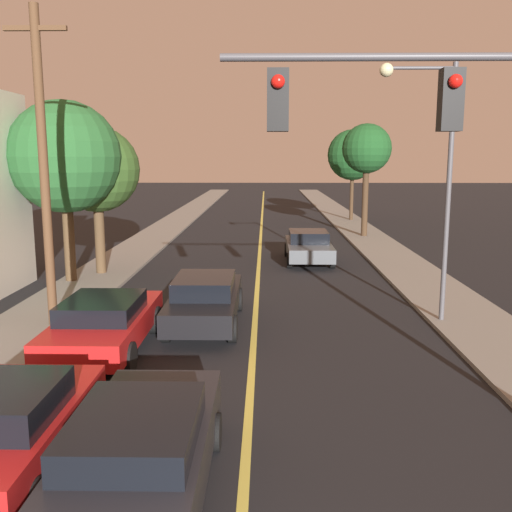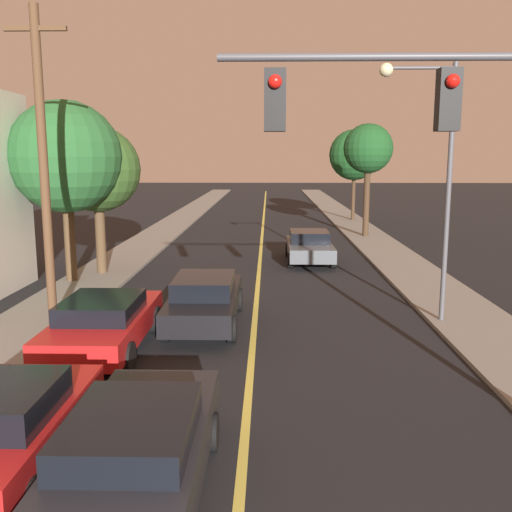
{
  "view_description": "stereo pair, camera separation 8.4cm",
  "coord_description": "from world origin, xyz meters",
  "px_view_note": "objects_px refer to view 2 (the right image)",
  "views": [
    {
      "loc": [
        0.3,
        -3.44,
        4.61
      ],
      "look_at": [
        0.0,
        13.84,
        1.6
      ],
      "focal_mm": 40.0,
      "sensor_mm": 36.0,
      "label": 1
    },
    {
      "loc": [
        0.39,
        -3.44,
        4.61
      ],
      "look_at": [
        0.0,
        13.84,
        1.6
      ],
      "focal_mm": 40.0,
      "sensor_mm": 36.0,
      "label": 2
    }
  ],
  "objects_px": {
    "traffic_signal_mast": "(472,159)",
    "tree_left_near": "(97,170)",
    "car_far_oncoming": "(309,246)",
    "car_near_lane_second": "(205,299)",
    "tree_right_far": "(354,155)",
    "car_near_lane_front": "(135,455)",
    "car_outer_lane_second": "(104,322)",
    "streetlamp_right": "(432,157)",
    "tree_right_near": "(368,150)",
    "utility_pole_left": "(44,165)",
    "tree_left_far": "(65,157)"
  },
  "relations": [
    {
      "from": "tree_left_near",
      "to": "car_near_lane_front",
      "type": "bearing_deg",
      "value": -72.18
    },
    {
      "from": "traffic_signal_mast",
      "to": "utility_pole_left",
      "type": "distance_m",
      "value": 10.83
    },
    {
      "from": "car_outer_lane_second",
      "to": "tree_left_near",
      "type": "distance_m",
      "value": 9.89
    },
    {
      "from": "car_near_lane_front",
      "to": "tree_left_near",
      "type": "height_order",
      "value": "tree_left_near"
    },
    {
      "from": "car_near_lane_second",
      "to": "utility_pole_left",
      "type": "relative_size",
      "value": 0.58
    },
    {
      "from": "car_far_oncoming",
      "to": "tree_right_near",
      "type": "bearing_deg",
      "value": -115.98
    },
    {
      "from": "utility_pole_left",
      "to": "car_far_oncoming",
      "type": "bearing_deg",
      "value": 52.78
    },
    {
      "from": "car_far_oncoming",
      "to": "utility_pole_left",
      "type": "height_order",
      "value": "utility_pole_left"
    },
    {
      "from": "car_far_oncoming",
      "to": "streetlamp_right",
      "type": "distance_m",
      "value": 10.53
    },
    {
      "from": "car_near_lane_front",
      "to": "tree_right_far",
      "type": "distance_m",
      "value": 35.42
    },
    {
      "from": "traffic_signal_mast",
      "to": "tree_left_near",
      "type": "relative_size",
      "value": 1.09
    },
    {
      "from": "car_near_lane_front",
      "to": "car_near_lane_second",
      "type": "bearing_deg",
      "value": 90.0
    },
    {
      "from": "car_far_oncoming",
      "to": "car_near_lane_front",
      "type": "bearing_deg",
      "value": 78.84
    },
    {
      "from": "tree_right_far",
      "to": "tree_right_near",
      "type": "bearing_deg",
      "value": -93.36
    },
    {
      "from": "car_outer_lane_second",
      "to": "car_near_lane_front",
      "type": "bearing_deg",
      "value": -70.45
    },
    {
      "from": "car_outer_lane_second",
      "to": "tree_left_far",
      "type": "distance_m",
      "value": 9.07
    },
    {
      "from": "car_near_lane_second",
      "to": "tree_right_far",
      "type": "distance_m",
      "value": 27.47
    },
    {
      "from": "utility_pole_left",
      "to": "tree_left_near",
      "type": "relative_size",
      "value": 1.46
    },
    {
      "from": "streetlamp_right",
      "to": "car_outer_lane_second",
      "type": "bearing_deg",
      "value": -162.76
    },
    {
      "from": "traffic_signal_mast",
      "to": "utility_pole_left",
      "type": "relative_size",
      "value": 0.75
    },
    {
      "from": "tree_right_near",
      "to": "car_near_lane_second",
      "type": "bearing_deg",
      "value": -112.73
    },
    {
      "from": "tree_left_near",
      "to": "tree_right_far",
      "type": "height_order",
      "value": "tree_right_far"
    },
    {
      "from": "car_far_oncoming",
      "to": "traffic_signal_mast",
      "type": "distance_m",
      "value": 16.78
    },
    {
      "from": "tree_left_near",
      "to": "car_outer_lane_second",
      "type": "bearing_deg",
      "value": -73.37
    },
    {
      "from": "utility_pole_left",
      "to": "tree_left_near",
      "type": "distance_m",
      "value": 7.05
    },
    {
      "from": "car_near_lane_second",
      "to": "car_outer_lane_second",
      "type": "bearing_deg",
      "value": -133.7
    },
    {
      "from": "car_far_oncoming",
      "to": "traffic_signal_mast",
      "type": "bearing_deg",
      "value": 94.27
    },
    {
      "from": "car_far_oncoming",
      "to": "tree_right_near",
      "type": "relative_size",
      "value": 0.72
    },
    {
      "from": "car_outer_lane_second",
      "to": "tree_right_near",
      "type": "relative_size",
      "value": 0.74
    },
    {
      "from": "tree_left_far",
      "to": "traffic_signal_mast",
      "type": "bearing_deg",
      "value": -48.81
    },
    {
      "from": "car_near_lane_second",
      "to": "tree_right_near",
      "type": "relative_size",
      "value": 0.76
    },
    {
      "from": "car_far_oncoming",
      "to": "tree_left_near",
      "type": "xyz_separation_m",
      "value": [
        -8.37,
        -3.1,
        3.4
      ]
    },
    {
      "from": "tree_left_near",
      "to": "streetlamp_right",
      "type": "bearing_deg",
      "value": -30.2
    },
    {
      "from": "utility_pole_left",
      "to": "tree_left_near",
      "type": "xyz_separation_m",
      "value": [
        -0.7,
        7.0,
        -0.3
      ]
    },
    {
      "from": "car_near_lane_front",
      "to": "car_near_lane_second",
      "type": "distance_m",
      "value": 8.29
    },
    {
      "from": "car_near_lane_front",
      "to": "car_outer_lane_second",
      "type": "xyz_separation_m",
      "value": [
        -2.15,
        6.05,
        0.01
      ]
    },
    {
      "from": "car_far_oncoming",
      "to": "tree_right_near",
      "type": "distance_m",
      "value": 9.62
    },
    {
      "from": "tree_left_near",
      "to": "tree_right_far",
      "type": "xyz_separation_m",
      "value": [
        12.64,
        19.35,
        0.62
      ]
    },
    {
      "from": "car_far_oncoming",
      "to": "tree_right_far",
      "type": "height_order",
      "value": "tree_right_far"
    },
    {
      "from": "car_near_lane_second",
      "to": "tree_left_near",
      "type": "distance_m",
      "value": 8.88
    },
    {
      "from": "utility_pole_left",
      "to": "tree_right_near",
      "type": "relative_size",
      "value": 1.3
    },
    {
      "from": "streetlamp_right",
      "to": "tree_right_near",
      "type": "bearing_deg",
      "value": 85.91
    },
    {
      "from": "streetlamp_right",
      "to": "tree_left_far",
      "type": "relative_size",
      "value": 1.07
    },
    {
      "from": "car_near_lane_second",
      "to": "car_outer_lane_second",
      "type": "xyz_separation_m",
      "value": [
        -2.15,
        -2.25,
        -0.01
      ]
    },
    {
      "from": "car_outer_lane_second",
      "to": "car_far_oncoming",
      "type": "xyz_separation_m",
      "value": [
        5.71,
        12.01,
        -0.02
      ]
    },
    {
      "from": "car_near_lane_second",
      "to": "tree_right_far",
      "type": "height_order",
      "value": "tree_right_far"
    },
    {
      "from": "traffic_signal_mast",
      "to": "tree_left_near",
      "type": "distance_m",
      "value": 16.31
    },
    {
      "from": "car_near_lane_front",
      "to": "tree_right_far",
      "type": "bearing_deg",
      "value": 77.14
    },
    {
      "from": "car_near_lane_front",
      "to": "car_near_lane_second",
      "type": "relative_size",
      "value": 0.98
    },
    {
      "from": "traffic_signal_mast",
      "to": "utility_pole_left",
      "type": "height_order",
      "value": "utility_pole_left"
    }
  ]
}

